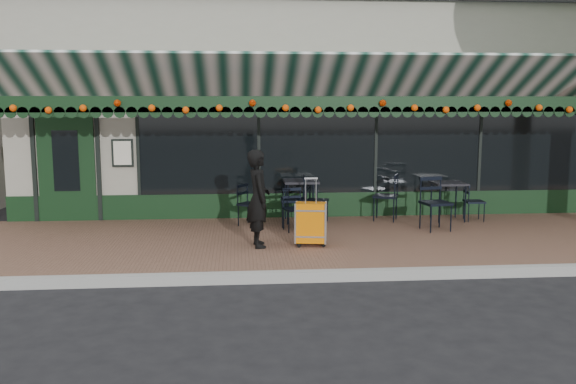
{
  "coord_description": "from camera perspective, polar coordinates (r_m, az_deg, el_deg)",
  "views": [
    {
      "loc": [
        -1.44,
        -8.31,
        2.5
      ],
      "look_at": [
        -0.61,
        1.6,
        1.03
      ],
      "focal_mm": 38.0,
      "sensor_mm": 36.0,
      "label": 1
    }
  ],
  "objects": [
    {
      "name": "cafe_table_b",
      "position": [
        11.98,
        1.2,
        0.73
      ],
      "size": [
        0.67,
        0.67,
        0.83
      ],
      "color": "black",
      "rests_on": "sidewalk"
    },
    {
      "name": "chair_a_right",
      "position": [
        12.66,
        17.03,
        -0.9
      ],
      "size": [
        0.4,
        0.4,
        0.76
      ],
      "primitive_type": null,
      "rotation": [
        0.0,
        0.0,
        1.51
      ],
      "color": "black",
      "rests_on": "sidewalk"
    },
    {
      "name": "chair_solo",
      "position": [
        11.67,
        -3.55,
        -1.19
      ],
      "size": [
        0.56,
        0.56,
        0.81
      ],
      "primitive_type": null,
      "rotation": [
        0.0,
        0.0,
        0.97
      ],
      "color": "black",
      "rests_on": "sidewalk"
    },
    {
      "name": "chair_b_left",
      "position": [
        11.6,
        0.48,
        -0.8
      ],
      "size": [
        0.52,
        0.52,
        0.98
      ],
      "primitive_type": null,
      "rotation": [
        0.0,
        0.0,
        -1.63
      ],
      "color": "black",
      "rests_on": "sidewalk"
    },
    {
      "name": "sidewalk",
      "position": [
        10.69,
        3.08,
        -4.69
      ],
      "size": [
        18.0,
        4.0,
        0.15
      ],
      "primitive_type": "cube",
      "color": "brown",
      "rests_on": "ground"
    },
    {
      "name": "chair_b_right",
      "position": [
        11.94,
        2.76,
        -0.86
      ],
      "size": [
        0.53,
        0.53,
        0.85
      ],
      "primitive_type": null,
      "rotation": [
        0.0,
        0.0,
        1.27
      ],
      "color": "black",
      "rests_on": "sidewalk"
    },
    {
      "name": "chair_a_front",
      "position": [
        11.53,
        13.67,
        -1.06
      ],
      "size": [
        0.58,
        0.58,
        0.99
      ],
      "primitive_type": null,
      "rotation": [
        0.0,
        0.0,
        0.19
      ],
      "color": "black",
      "rests_on": "sidewalk"
    },
    {
      "name": "chair_b_front",
      "position": [
        11.16,
        0.63,
        -1.65
      ],
      "size": [
        0.47,
        0.47,
        0.79
      ],
      "primitive_type": null,
      "rotation": [
        0.0,
        0.0,
        0.21
      ],
      "color": "black",
      "rests_on": "sidewalk"
    },
    {
      "name": "chair_a_left",
      "position": [
        12.3,
        9.11,
        -0.43
      ],
      "size": [
        0.62,
        0.62,
        0.95
      ],
      "primitive_type": null,
      "rotation": [
        0.0,
        0.0,
        -1.96
      ],
      "color": "black",
      "rests_on": "sidewalk"
    },
    {
      "name": "suitcase",
      "position": [
        10.01,
        2.14,
        -2.95
      ],
      "size": [
        0.53,
        0.35,
        1.12
      ],
      "rotation": [
        0.0,
        0.0,
        -0.17
      ],
      "color": "orange",
      "rests_on": "sidewalk"
    },
    {
      "name": "curb",
      "position": [
        8.7,
        4.96,
        -7.78
      ],
      "size": [
        18.0,
        0.16,
        0.15
      ],
      "primitive_type": "cube",
      "color": "#9E9E99",
      "rests_on": "ground"
    },
    {
      "name": "woman",
      "position": [
        9.9,
        -2.79,
        -0.61
      ],
      "size": [
        0.45,
        0.62,
        1.59
      ],
      "primitive_type": "imported",
      "rotation": [
        0.0,
        0.0,
        1.7
      ],
      "color": "black",
      "rests_on": "sidewalk"
    },
    {
      "name": "restaurant_building",
      "position": [
        16.21,
        0.3,
        7.63
      ],
      "size": [
        12.0,
        9.6,
        4.5
      ],
      "color": "gray",
      "rests_on": "ground"
    },
    {
      "name": "ground",
      "position": [
        8.8,
        4.87,
        -8.11
      ],
      "size": [
        80.0,
        80.0,
        0.0
      ],
      "primitive_type": "plane",
      "color": "black",
      "rests_on": "ground"
    },
    {
      "name": "cafe_table_a",
      "position": [
        12.54,
        14.79,
        0.54
      ],
      "size": [
        0.62,
        0.62,
        0.77
      ],
      "color": "black",
      "rests_on": "sidewalk"
    }
  ]
}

